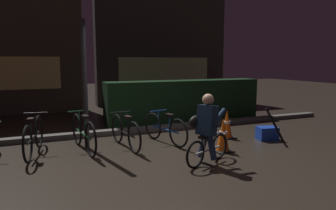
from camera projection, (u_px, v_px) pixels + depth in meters
ground_plane at (171, 156)px, 5.89m from camera, size 40.00×40.00×0.00m
sidewalk_curb at (136, 130)px, 7.89m from camera, size 12.00×0.24×0.12m
hedge_row at (185, 101)px, 9.32m from camera, size 4.80×0.70×1.23m
storefront_right at (163, 51)px, 13.19m from camera, size 5.75×0.54×4.50m
street_post at (85, 85)px, 6.27m from camera, size 0.10×0.10×2.63m
parked_bike_left_mid at (34, 137)px, 5.96m from camera, size 0.46×1.68×0.79m
parked_bike_center_left at (83, 133)px, 6.23m from camera, size 0.46×1.70×0.79m
parked_bike_center_right at (125, 132)px, 6.44m from camera, size 0.46×1.58×0.73m
parked_bike_right_mid at (165, 129)px, 6.80m from camera, size 0.51×1.49×0.71m
traffic_cone_near at (223, 135)px, 6.17m from camera, size 0.36×0.36×0.68m
traffic_cone_far at (227, 125)px, 7.27m from camera, size 0.36×0.36×0.66m
blue_crate at (267, 133)px, 7.12m from camera, size 0.50×0.40×0.30m
cyclist at (206, 129)px, 5.39m from camera, size 1.11×0.55×1.25m
closed_umbrella at (275, 125)px, 6.86m from camera, size 0.41×0.28×0.77m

